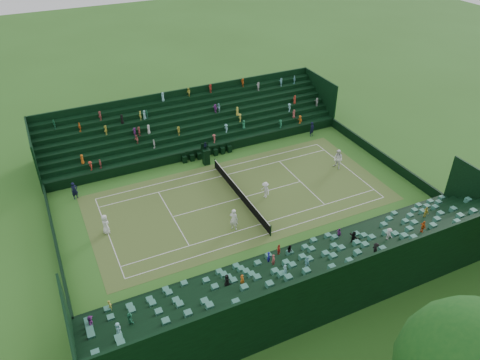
{
  "coord_description": "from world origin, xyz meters",
  "views": [
    {
      "loc": [
        31.12,
        -14.79,
        24.71
      ],
      "look_at": [
        0.0,
        0.0,
        2.0
      ],
      "focal_mm": 35.0,
      "sensor_mm": 36.0,
      "label": 1
    }
  ],
  "objects_px": {
    "player_far_east": "(265,190)",
    "player_near_west": "(105,224)",
    "player_near_east": "(234,219)",
    "player_far_west": "(338,159)",
    "tennis_net": "(240,194)",
    "umpire_chair": "(206,155)"
  },
  "relations": [
    {
      "from": "player_near_west",
      "to": "player_near_east",
      "type": "height_order",
      "value": "player_near_east"
    },
    {
      "from": "umpire_chair",
      "to": "player_far_west",
      "type": "xyz_separation_m",
      "value": [
        6.38,
        11.5,
        -0.05
      ]
    },
    {
      "from": "tennis_net",
      "to": "umpire_chair",
      "type": "height_order",
      "value": "umpire_chair"
    },
    {
      "from": "player_near_west",
      "to": "player_far_east",
      "type": "height_order",
      "value": "player_near_west"
    },
    {
      "from": "player_far_west",
      "to": "player_near_east",
      "type": "bearing_deg",
      "value": -85.91
    },
    {
      "from": "tennis_net",
      "to": "player_near_west",
      "type": "bearing_deg",
      "value": -91.65
    },
    {
      "from": "player_near_east",
      "to": "player_near_west",
      "type": "bearing_deg",
      "value": 25.53
    },
    {
      "from": "player_far_west",
      "to": "tennis_net",
      "type": "bearing_deg",
      "value": -100.73
    },
    {
      "from": "umpire_chair",
      "to": "tennis_net",
      "type": "bearing_deg",
      "value": 4.06
    },
    {
      "from": "umpire_chair",
      "to": "player_near_east",
      "type": "xyz_separation_m",
      "value": [
        10.64,
        -1.83,
        -0.06
      ]
    },
    {
      "from": "player_near_east",
      "to": "player_far_west",
      "type": "xyz_separation_m",
      "value": [
        -4.26,
        13.33,
        0.01
      ]
    },
    {
      "from": "tennis_net",
      "to": "player_far_west",
      "type": "relative_size",
      "value": 5.76
    },
    {
      "from": "player_near_west",
      "to": "player_near_east",
      "type": "bearing_deg",
      "value": -121.07
    },
    {
      "from": "player_near_east",
      "to": "player_far_east",
      "type": "relative_size",
      "value": 1.26
    },
    {
      "from": "player_far_west",
      "to": "player_far_east",
      "type": "relative_size",
      "value": 1.27
    },
    {
      "from": "player_near_west",
      "to": "player_far_east",
      "type": "relative_size",
      "value": 1.1
    },
    {
      "from": "tennis_net",
      "to": "player_far_east",
      "type": "relative_size",
      "value": 7.29
    },
    {
      "from": "player_near_west",
      "to": "player_far_east",
      "type": "bearing_deg",
      "value": -102.88
    },
    {
      "from": "player_near_east",
      "to": "player_far_west",
      "type": "height_order",
      "value": "player_far_west"
    },
    {
      "from": "player_far_east",
      "to": "player_near_west",
      "type": "bearing_deg",
      "value": -104.81
    },
    {
      "from": "player_near_east",
      "to": "umpire_chair",
      "type": "bearing_deg",
      "value": -51.4
    },
    {
      "from": "player_far_west",
      "to": "player_far_east",
      "type": "xyz_separation_m",
      "value": [
        1.36,
        -8.86,
        -0.21
      ]
    }
  ]
}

